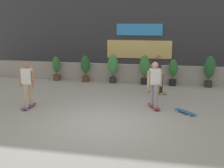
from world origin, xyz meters
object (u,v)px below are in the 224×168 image
(potted_plant_0, at_px, (56,67))
(potted_plant_2, at_px, (113,66))
(skateboard_near_camera, at_px, (185,112))
(potted_plant_3, at_px, (145,67))
(skater_by_wall_left, at_px, (158,72))
(potted_plant_4, at_px, (173,71))
(skater_mid_plaza, at_px, (27,83))
(potted_plant_5, at_px, (209,69))
(skater_far_left, at_px, (155,83))
(potted_plant_1, at_px, (85,67))

(potted_plant_0, height_order, potted_plant_2, potted_plant_2)
(potted_plant_0, xyz_separation_m, skateboard_near_camera, (6.37, -4.12, -0.64))
(potted_plant_3, height_order, skater_by_wall_left, skater_by_wall_left)
(potted_plant_4, distance_m, skater_mid_plaza, 6.95)
(potted_plant_2, height_order, skater_mid_plaza, skater_mid_plaza)
(skater_mid_plaza, height_order, skater_by_wall_left, same)
(potted_plant_4, bearing_deg, skater_mid_plaza, -138.54)
(skater_mid_plaza, bearing_deg, potted_plant_2, 64.28)
(potted_plant_0, bearing_deg, potted_plant_4, -0.00)
(potted_plant_2, relative_size, skater_mid_plaza, 0.87)
(potted_plant_5, xyz_separation_m, skater_by_wall_left, (-2.38, -1.72, 0.07))
(potted_plant_3, bearing_deg, skateboard_near_camera, -67.46)
(skater_by_wall_left, distance_m, skater_far_left, 2.03)
(skater_mid_plaza, bearing_deg, potted_plant_0, 100.37)
(potted_plant_4, bearing_deg, potted_plant_2, -180.00)
(potted_plant_0, distance_m, potted_plant_3, 4.66)
(potted_plant_3, xyz_separation_m, skater_far_left, (0.64, -3.76, 0.09))
(potted_plant_0, bearing_deg, potted_plant_2, -0.00)
(potted_plant_2, distance_m, potted_plant_5, 4.67)
(potted_plant_1, bearing_deg, skater_by_wall_left, -24.71)
(skateboard_near_camera, bearing_deg, skater_far_left, 161.07)
(skater_by_wall_left, xyz_separation_m, skateboard_near_camera, (1.03, -2.40, -0.88))
(potted_plant_2, bearing_deg, potted_plant_1, 180.00)
(potted_plant_0, xyz_separation_m, potted_plant_3, (4.66, -0.00, 0.15))
(skater_mid_plaza, height_order, skateboard_near_camera, skater_mid_plaza)
(potted_plant_5, bearing_deg, potted_plant_4, 180.00)
(potted_plant_2, distance_m, skateboard_near_camera, 5.35)
(potted_plant_3, height_order, skater_mid_plaza, skater_mid_plaza)
(potted_plant_3, relative_size, skater_mid_plaza, 0.87)
(potted_plant_4, xyz_separation_m, skater_by_wall_left, (-0.70, -1.72, 0.23))
(potted_plant_1, height_order, skater_by_wall_left, skater_by_wall_left)
(potted_plant_4, distance_m, skateboard_near_camera, 4.19)
(potted_plant_0, relative_size, skater_mid_plaza, 0.75)
(skateboard_near_camera, bearing_deg, skater_mid_plaza, -175.11)
(skater_far_left, bearing_deg, potted_plant_5, 57.16)
(potted_plant_3, distance_m, potted_plant_4, 1.39)
(potted_plant_5, relative_size, skateboard_near_camera, 2.10)
(skateboard_near_camera, bearing_deg, potted_plant_2, 128.80)
(potted_plant_1, distance_m, potted_plant_3, 3.06)
(potted_plant_1, relative_size, skateboard_near_camera, 1.93)
(potted_plant_0, relative_size, skateboard_near_camera, 1.79)
(skater_mid_plaza, relative_size, skater_far_left, 1.00)
(potted_plant_1, xyz_separation_m, potted_plant_5, (6.13, -0.00, 0.09))
(potted_plant_2, distance_m, skater_far_left, 4.38)
(potted_plant_3, xyz_separation_m, skateboard_near_camera, (1.71, -4.12, -0.79))
(potted_plant_5, xyz_separation_m, skater_mid_plaza, (-6.88, -4.60, 0.07))
(potted_plant_2, bearing_deg, potted_plant_4, 0.00)
(potted_plant_4, bearing_deg, skateboard_near_camera, -85.48)
(potted_plant_0, xyz_separation_m, skater_mid_plaza, (0.84, -4.60, 0.24))
(skateboard_near_camera, bearing_deg, potted_plant_4, 94.52)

